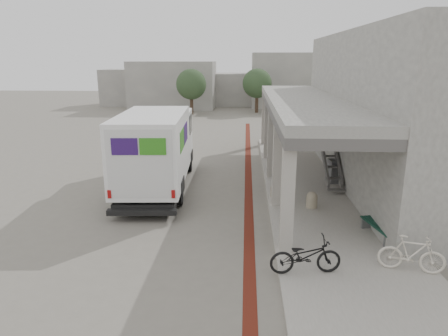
# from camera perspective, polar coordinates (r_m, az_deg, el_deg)

# --- Properties ---
(ground) EXTENTS (120.00, 120.00, 0.00)m
(ground) POSITION_cam_1_polar(r_m,az_deg,el_deg) (15.83, -0.09, -6.06)
(ground) COLOR slate
(ground) RESTS_ON ground
(bike_lane_stripe) EXTENTS (0.35, 40.00, 0.01)m
(bike_lane_stripe) POSITION_cam_1_polar(r_m,az_deg,el_deg) (17.68, 3.53, -3.74)
(bike_lane_stripe) COLOR #561B11
(bike_lane_stripe) RESTS_ON ground
(sidewalk) EXTENTS (4.40, 28.00, 0.12)m
(sidewalk) POSITION_cam_1_polar(r_m,az_deg,el_deg) (16.10, 14.36, -5.96)
(sidewalk) COLOR gray
(sidewalk) RESTS_ON ground
(transit_building) EXTENTS (7.60, 17.00, 7.00)m
(transit_building) POSITION_cam_1_polar(r_m,az_deg,el_deg) (20.27, 20.53, 7.64)
(transit_building) COLOR gray
(transit_building) RESTS_ON ground
(distant_backdrop) EXTENTS (28.00, 10.00, 6.50)m
(distant_backdrop) POSITION_cam_1_polar(r_m,az_deg,el_deg) (50.83, -1.01, 11.84)
(distant_backdrop) COLOR gray
(distant_backdrop) RESTS_ON ground
(tree_left) EXTENTS (3.20, 3.20, 4.80)m
(tree_left) POSITION_cam_1_polar(r_m,az_deg,el_deg) (43.19, -4.71, 11.81)
(tree_left) COLOR #38281C
(tree_left) RESTS_ON ground
(tree_mid) EXTENTS (3.20, 3.20, 4.80)m
(tree_mid) POSITION_cam_1_polar(r_m,az_deg,el_deg) (44.81, 4.75, 11.94)
(tree_mid) COLOR #38281C
(tree_mid) RESTS_ON ground
(tree_right) EXTENTS (3.20, 3.20, 4.80)m
(tree_right) POSITION_cam_1_polar(r_m,az_deg,el_deg) (44.74, 15.29, 11.46)
(tree_right) COLOR #38281C
(tree_right) RESTS_ON ground
(fedex_truck) EXTENTS (3.10, 8.52, 3.57)m
(fedex_truck) POSITION_cam_1_polar(r_m,az_deg,el_deg) (18.24, -9.53, 2.87)
(fedex_truck) COLOR black
(fedex_truck) RESTS_ON ground
(bench) EXTENTS (0.72, 1.76, 0.40)m
(bench) POSITION_cam_1_polar(r_m,az_deg,el_deg) (14.12, 21.11, -8.07)
(bench) COLOR slate
(bench) RESTS_ON sidewalk
(bollard_near) EXTENTS (0.43, 0.43, 0.64)m
(bollard_near) POSITION_cam_1_polar(r_m,az_deg,el_deg) (16.06, 12.44, -4.43)
(bollard_near) COLOR gray
(bollard_near) RESTS_ON sidewalk
(bollard_far) EXTENTS (0.36, 0.36, 0.54)m
(bollard_far) POSITION_cam_1_polar(r_m,az_deg,el_deg) (17.00, 7.27, -3.26)
(bollard_far) COLOR tan
(bollard_far) RESTS_ON sidewalk
(utility_cabinet) EXTENTS (0.62, 0.74, 1.09)m
(utility_cabinet) POSITION_cam_1_polar(r_m,az_deg,el_deg) (19.50, 15.37, -0.41)
(utility_cabinet) COLOR slate
(utility_cabinet) RESTS_ON sidewalk
(bicycle_black) EXTENTS (2.02, 0.92, 1.02)m
(bicycle_black) POSITION_cam_1_polar(r_m,az_deg,el_deg) (11.25, 11.57, -12.18)
(bicycle_black) COLOR black
(bicycle_black) RESTS_ON sidewalk
(bicycle_cream) EXTENTS (1.81, 0.90, 1.05)m
(bicycle_cream) POSITION_cam_1_polar(r_m,az_deg,el_deg) (12.22, 25.23, -11.03)
(bicycle_cream) COLOR beige
(bicycle_cream) RESTS_ON sidewalk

